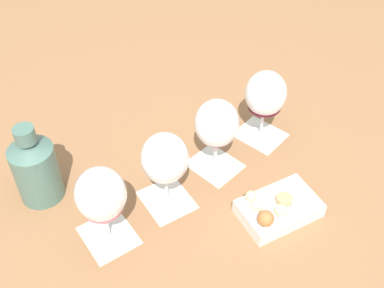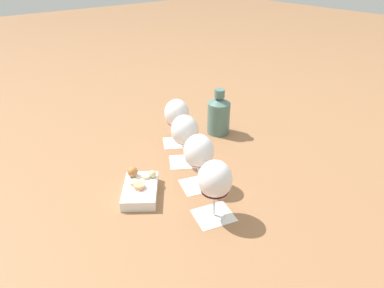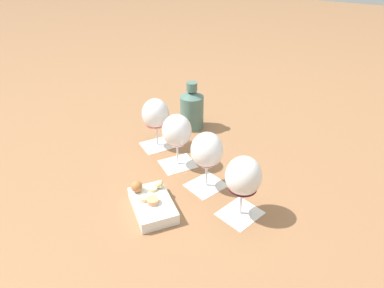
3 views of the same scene
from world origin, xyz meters
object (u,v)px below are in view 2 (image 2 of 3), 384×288
wine_glass_3 (215,181)px  ceramic_vase (219,114)px  wine_glass_2 (199,153)px  snack_dish (140,189)px  wine_glass_1 (185,132)px  wine_glass_0 (177,115)px

wine_glass_3 → ceramic_vase: size_ratio=0.96×
wine_glass_2 → snack_dish: wine_glass_2 is taller
wine_glass_1 → wine_glass_2: size_ratio=1.00×
wine_glass_2 → wine_glass_3: size_ratio=1.00×
wine_glass_2 → snack_dish: size_ratio=0.95×
wine_glass_1 → wine_glass_3: bearing=-22.3°
wine_glass_0 → wine_glass_3: same height
wine_glass_0 → ceramic_vase: ceramic_vase is taller
ceramic_vase → snack_dish: ceramic_vase is taller
wine_glass_0 → ceramic_vase: 0.20m
wine_glass_3 → snack_dish: 0.27m
wine_glass_1 → wine_glass_3: size_ratio=1.00×
wine_glass_1 → snack_dish: (0.06, -0.23, -0.10)m
wine_glass_1 → wine_glass_2: same height
ceramic_vase → snack_dish: 0.52m
wine_glass_0 → snack_dish: (0.19, -0.29, -0.10)m
ceramic_vase → wine_glass_2: bearing=-52.5°
snack_dish → wine_glass_1: bearing=105.0°
wine_glass_0 → wine_glass_3: 0.46m
wine_glass_2 → ceramic_vase: ceramic_vase is taller
wine_glass_2 → snack_dish: bearing=-114.5°
wine_glass_3 → snack_dish: size_ratio=0.95×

